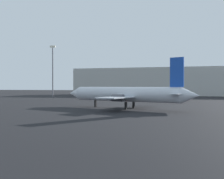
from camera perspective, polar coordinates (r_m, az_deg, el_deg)
name	(u,v)px	position (r m, az deg, el deg)	size (l,w,h in m)	color
airplane_on_taxiway	(126,94)	(55.13, 3.06, -1.05)	(30.54, 19.19, 10.23)	silver
light_mast_left	(53,69)	(112.76, -12.88, 4.50)	(2.40, 0.50, 21.98)	slate
terminal_building	(167,82)	(142.88, 11.98, 1.65)	(98.15, 24.50, 14.33)	#B7B7B2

